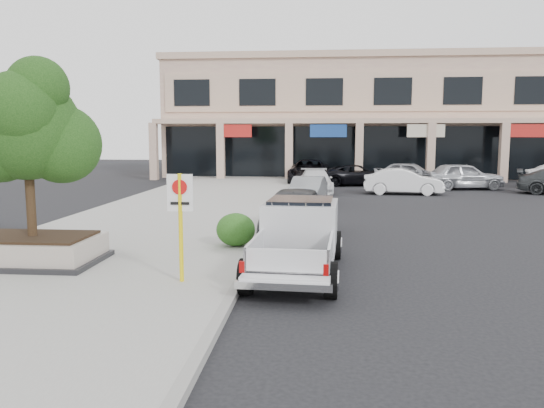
% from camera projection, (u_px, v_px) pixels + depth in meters
% --- Properties ---
extents(ground, '(120.00, 120.00, 0.00)m').
position_uv_depth(ground, '(311.00, 285.00, 11.57)').
color(ground, black).
rests_on(ground, ground).
extents(sidewalk, '(8.00, 52.00, 0.15)m').
position_uv_depth(sidewalk, '(151.00, 230.00, 17.96)').
color(sidewalk, gray).
rests_on(sidewalk, ground).
extents(curb, '(0.20, 52.00, 0.15)m').
position_uv_depth(curb, '(267.00, 231.00, 17.62)').
color(curb, gray).
rests_on(curb, ground).
extents(strip_mall, '(40.55, 12.43, 9.50)m').
position_uv_depth(strip_mall, '(414.00, 118.00, 43.79)').
color(strip_mall, tan).
rests_on(strip_mall, ground).
extents(planter, '(3.20, 2.20, 0.68)m').
position_uv_depth(planter, '(34.00, 250.00, 12.90)').
color(planter, black).
rests_on(planter, sidewalk).
extents(planter_tree, '(2.90, 2.55, 4.00)m').
position_uv_depth(planter_tree, '(35.00, 128.00, 12.67)').
color(planter_tree, black).
rests_on(planter_tree, planter).
extents(no_parking_sign, '(0.55, 0.09, 2.30)m').
position_uv_depth(no_parking_sign, '(180.00, 213.00, 11.11)').
color(no_parking_sign, yellow).
rests_on(no_parking_sign, sidewalk).
extents(hedge, '(1.10, 0.99, 0.93)m').
position_uv_depth(hedge, '(236.00, 230.00, 14.86)').
color(hedge, '#224814').
rests_on(hedge, sidewalk).
extents(pickup_truck, '(2.30, 5.46, 1.68)m').
position_uv_depth(pickup_truck, '(297.00, 239.00, 12.37)').
color(pickup_truck, silver).
rests_on(pickup_truck, ground).
extents(curb_car_a, '(2.21, 4.77, 1.58)m').
position_uv_depth(curb_car_a, '(294.00, 211.00, 17.21)').
color(curb_car_a, '#2F3134').
rests_on(curb_car_a, ground).
extents(curb_car_b, '(1.94, 4.18, 1.33)m').
position_uv_depth(curb_car_b, '(308.00, 191.00, 24.81)').
color(curb_car_b, gray).
rests_on(curb_car_b, ground).
extents(curb_car_c, '(2.10, 4.67, 1.33)m').
position_uv_depth(curb_car_c, '(315.00, 181.00, 30.25)').
color(curb_car_c, silver).
rests_on(curb_car_c, ground).
extents(curb_car_d, '(2.79, 5.91, 1.63)m').
position_uv_depth(curb_car_d, '(309.00, 172.00, 36.09)').
color(curb_car_d, black).
rests_on(curb_car_d, ground).
extents(lot_car_a, '(5.07, 2.72, 1.64)m').
position_uv_depth(lot_car_a, '(463.00, 176.00, 32.18)').
color(lot_car_a, '#AFB0B7').
rests_on(lot_car_a, ground).
extents(lot_car_b, '(4.42, 1.82, 1.42)m').
position_uv_depth(lot_car_b, '(403.00, 181.00, 29.49)').
color(lot_car_b, white).
rests_on(lot_car_b, ground).
extents(lot_car_d, '(5.15, 2.98, 1.35)m').
position_uv_depth(lot_car_d, '(358.00, 175.00, 34.81)').
color(lot_car_d, black).
rests_on(lot_car_d, ground).
extents(lot_car_e, '(4.98, 3.33, 1.57)m').
position_uv_depth(lot_car_e, '(410.00, 174.00, 34.40)').
color(lot_car_e, '#9FA1A7').
rests_on(lot_car_e, ground).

